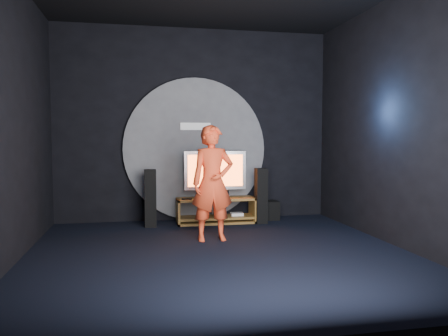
% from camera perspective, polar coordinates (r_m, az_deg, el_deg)
% --- Properties ---
extents(floor, '(5.00, 5.00, 0.00)m').
position_cam_1_polar(floor, '(5.81, -0.55, -11.14)').
color(floor, black).
rests_on(floor, ground).
extents(back_wall, '(5.00, 0.04, 3.50)m').
position_cam_1_polar(back_wall, '(8.08, -3.85, 5.64)').
color(back_wall, black).
rests_on(back_wall, ground).
extents(front_wall, '(5.00, 0.04, 3.50)m').
position_cam_1_polar(front_wall, '(3.19, 7.83, 8.14)').
color(front_wall, black).
rests_on(front_wall, ground).
extents(left_wall, '(0.04, 5.00, 3.50)m').
position_cam_1_polar(left_wall, '(5.71, -26.21, 5.92)').
color(left_wall, black).
rests_on(left_wall, ground).
extents(right_wall, '(0.04, 5.00, 3.50)m').
position_cam_1_polar(right_wall, '(6.55, 21.58, 5.75)').
color(right_wall, black).
rests_on(right_wall, ground).
extents(wall_disc_panel, '(2.60, 0.11, 2.60)m').
position_cam_1_polar(wall_disc_panel, '(8.03, -3.78, 2.45)').
color(wall_disc_panel, '#515156').
rests_on(wall_disc_panel, ground).
extents(media_console, '(1.39, 0.45, 0.45)m').
position_cam_1_polar(media_console, '(7.80, -1.01, -5.77)').
color(media_console, olive).
rests_on(media_console, ground).
extents(tv, '(1.11, 0.22, 0.82)m').
position_cam_1_polar(tv, '(7.77, -1.15, -0.55)').
color(tv, '#AAA9B0').
rests_on(tv, media_console).
extents(center_speaker, '(0.40, 0.15, 0.15)m').
position_cam_1_polar(center_speaker, '(7.64, -0.92, -3.46)').
color(center_speaker, black).
rests_on(center_speaker, media_console).
extents(remote, '(0.18, 0.05, 0.02)m').
position_cam_1_polar(remote, '(7.56, -4.87, -4.05)').
color(remote, black).
rests_on(remote, media_console).
extents(tower_speaker_left, '(0.20, 0.22, 0.98)m').
position_cam_1_polar(tower_speaker_left, '(7.53, -9.60, -3.91)').
color(tower_speaker_left, black).
rests_on(tower_speaker_left, ground).
extents(tower_speaker_right, '(0.20, 0.22, 0.98)m').
position_cam_1_polar(tower_speaker_right, '(7.76, 4.86, -3.64)').
color(tower_speaker_right, black).
rests_on(tower_speaker_right, ground).
extents(subwoofer, '(0.31, 0.31, 0.34)m').
position_cam_1_polar(subwoofer, '(8.17, 5.97, -5.50)').
color(subwoofer, black).
rests_on(subwoofer, ground).
extents(player, '(0.64, 0.43, 1.70)m').
position_cam_1_polar(player, '(6.41, -1.51, -1.97)').
color(player, '#ED4220').
rests_on(player, ground).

